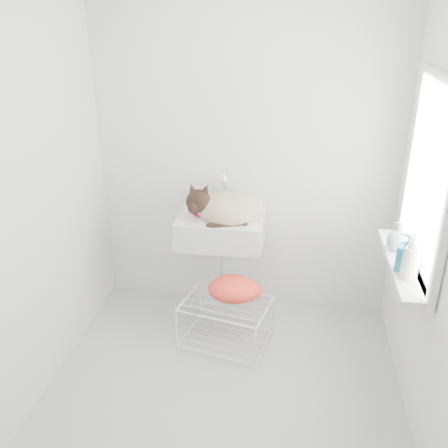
# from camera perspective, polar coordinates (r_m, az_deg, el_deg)

# --- Properties ---
(floor) EXTENTS (2.20, 2.00, 0.02)m
(floor) POSITION_cam_1_polar(r_m,az_deg,el_deg) (3.31, 0.09, -17.79)
(floor) COLOR #AEAFB1
(floor) RESTS_ON ground
(back_wall) EXTENTS (2.20, 0.02, 2.50)m
(back_wall) POSITION_cam_1_polar(r_m,az_deg,el_deg) (3.58, 2.49, 8.58)
(back_wall) COLOR white
(back_wall) RESTS_ON ground
(right_wall) EXTENTS (0.02, 2.00, 2.50)m
(right_wall) POSITION_cam_1_polar(r_m,az_deg,el_deg) (2.72, 23.70, 1.36)
(right_wall) COLOR white
(right_wall) RESTS_ON ground
(left_wall) EXTENTS (0.02, 2.00, 2.50)m
(left_wall) POSITION_cam_1_polar(r_m,az_deg,el_deg) (3.00, -21.22, 3.79)
(left_wall) COLOR white
(left_wall) RESTS_ON ground
(window_glass) EXTENTS (0.01, 0.80, 1.00)m
(window_glass) POSITION_cam_1_polar(r_m,az_deg,el_deg) (2.86, 22.83, 4.75)
(window_glass) COLOR white
(window_glass) RESTS_ON right_wall
(window_frame) EXTENTS (0.04, 0.90, 1.10)m
(window_frame) POSITION_cam_1_polar(r_m,az_deg,el_deg) (2.86, 22.54, 4.78)
(window_frame) COLOR white
(window_frame) RESTS_ON right_wall
(windowsill) EXTENTS (0.16, 0.88, 0.04)m
(windowsill) POSITION_cam_1_polar(r_m,az_deg,el_deg) (3.04, 19.91, -4.39)
(windowsill) COLOR white
(windowsill) RESTS_ON right_wall
(sink) EXTENTS (0.60, 0.52, 0.24)m
(sink) POSITION_cam_1_polar(r_m,az_deg,el_deg) (3.49, -0.22, 1.19)
(sink) COLOR silver
(sink) RESTS_ON back_wall
(faucet) EXTENTS (0.22, 0.15, 0.22)m
(faucet) POSITION_cam_1_polar(r_m,az_deg,el_deg) (3.60, 0.21, 4.34)
(faucet) COLOR silver
(faucet) RESTS_ON sink
(cat) EXTENTS (0.52, 0.42, 0.32)m
(cat) POSITION_cam_1_polar(r_m,az_deg,el_deg) (3.45, -0.10, 1.70)
(cat) COLOR tan
(cat) RESTS_ON sink
(wire_rack) EXTENTS (0.64, 0.51, 0.34)m
(wire_rack) POSITION_cam_1_polar(r_m,az_deg,el_deg) (3.52, 0.20, -11.62)
(wire_rack) COLOR silver
(wire_rack) RESTS_ON floor
(towel) EXTENTS (0.37, 0.27, 0.15)m
(towel) POSITION_cam_1_polar(r_m,az_deg,el_deg) (3.45, 1.09, -8.15)
(towel) COLOR #E2400C
(towel) RESTS_ON wire_rack
(bottle_a) EXTENTS (0.09, 0.09, 0.21)m
(bottle_a) POSITION_cam_1_polar(r_m,az_deg,el_deg) (2.86, 20.43, -5.86)
(bottle_a) COLOR white
(bottle_a) RESTS_ON windowsill
(bottle_b) EXTENTS (0.13, 0.13, 0.22)m
(bottle_b) POSITION_cam_1_polar(r_m,az_deg,el_deg) (2.94, 20.13, -5.02)
(bottle_b) COLOR teal
(bottle_b) RESTS_ON windowsill
(bottle_c) EXTENTS (0.17, 0.17, 0.17)m
(bottle_c) POSITION_cam_1_polar(r_m,az_deg,el_deg) (3.16, 19.33, -2.78)
(bottle_c) COLOR #B2B8BE
(bottle_c) RESTS_ON windowsill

